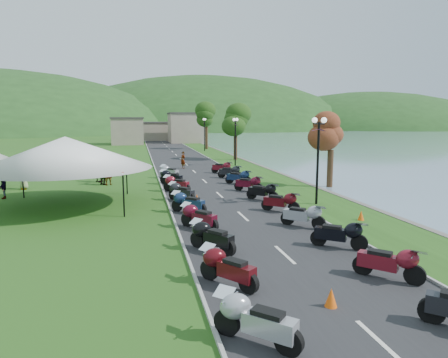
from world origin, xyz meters
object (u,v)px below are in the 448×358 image
vendor_tent_main (67,172)px  pedestrian_b (99,182)px  pedestrian_a (109,185)px  pedestrian_c (3,199)px

vendor_tent_main → pedestrian_b: (0.82, 9.20, -2.00)m
vendor_tent_main → pedestrian_a: bearing=76.5°
vendor_tent_main → pedestrian_c: 5.79m
pedestrian_a → pedestrian_c: 7.35m
vendor_tent_main → pedestrian_c: size_ratio=3.68×
pedestrian_b → pedestrian_c: 7.95m
vendor_tent_main → pedestrian_a: (1.74, 7.26, -2.00)m
vendor_tent_main → pedestrian_b: 9.45m
vendor_tent_main → pedestrian_b: bearing=84.9°
pedestrian_b → pedestrian_c: size_ratio=0.95×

